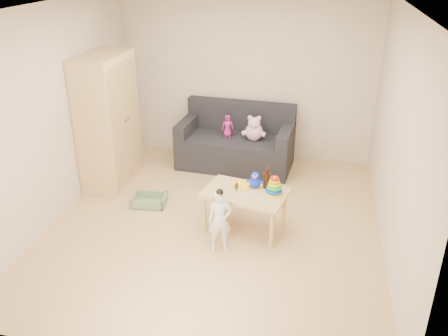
% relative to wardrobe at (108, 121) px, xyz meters
% --- Properties ---
extents(room, '(4.50, 4.50, 4.50)m').
position_rel_wardrobe_xyz_m(room, '(1.73, -0.84, 0.37)').
color(room, tan).
rests_on(room, ground).
extents(wardrobe, '(0.52, 1.04, 1.87)m').
position_rel_wardrobe_xyz_m(wardrobe, '(0.00, 0.00, 0.00)').
color(wardrobe, '#DDAC79').
rests_on(wardrobe, ground).
extents(sofa, '(1.80, 1.00, 0.49)m').
position_rel_wardrobe_xyz_m(sofa, '(1.66, 0.90, -0.69)').
color(sofa, black).
rests_on(sofa, ground).
extents(play_table, '(1.08, 0.80, 0.51)m').
position_rel_wardrobe_xyz_m(play_table, '(2.10, -0.91, -0.68)').
color(play_table, '#CFB971').
rests_on(play_table, ground).
extents(storage_bin, '(0.46, 0.37, 0.13)m').
position_rel_wardrobe_xyz_m(storage_bin, '(0.75, -0.57, -0.87)').
color(storage_bin, gray).
rests_on(storage_bin, ground).
extents(toddler, '(0.31, 0.25, 0.73)m').
position_rel_wardrobe_xyz_m(toddler, '(1.89, -1.38, -0.57)').
color(toddler, white).
rests_on(toddler, ground).
extents(pink_bear, '(0.29, 0.25, 0.33)m').
position_rel_wardrobe_xyz_m(pink_bear, '(1.95, 0.83, -0.28)').
color(pink_bear, '#ECAEC7').
rests_on(pink_bear, sofa).
extents(doll, '(0.20, 0.15, 0.34)m').
position_rel_wardrobe_xyz_m(doll, '(1.53, 0.89, -0.27)').
color(doll, '#B42182').
rests_on(doll, sofa).
extents(ring_stacker, '(0.20, 0.20, 0.23)m').
position_rel_wardrobe_xyz_m(ring_stacker, '(2.44, -0.90, -0.33)').
color(ring_stacker, yellow).
rests_on(ring_stacker, play_table).
extents(brown_bottle, '(0.09, 0.09, 0.26)m').
position_rel_wardrobe_xyz_m(brown_bottle, '(2.34, -0.75, -0.31)').
color(brown_bottle, black).
rests_on(brown_bottle, play_table).
extents(blue_plush, '(0.20, 0.17, 0.21)m').
position_rel_wardrobe_xyz_m(blue_plush, '(2.20, -0.77, -0.32)').
color(blue_plush, '#1934E9').
rests_on(blue_plush, play_table).
extents(wooden_figure, '(0.05, 0.04, 0.11)m').
position_rel_wardrobe_xyz_m(wooden_figure, '(1.99, -0.89, -0.37)').
color(wooden_figure, '#5D271C').
rests_on(wooden_figure, play_table).
extents(yellow_book, '(0.23, 0.23, 0.02)m').
position_rel_wardrobe_xyz_m(yellow_book, '(2.04, -0.74, -0.41)').
color(yellow_book, yellow).
rests_on(yellow_book, play_table).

